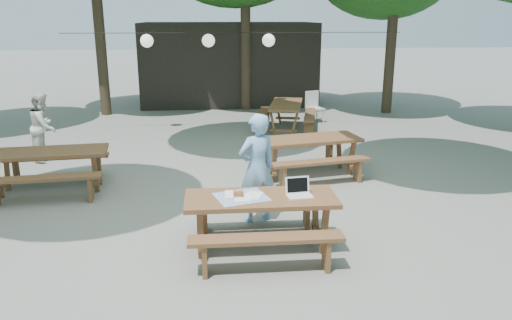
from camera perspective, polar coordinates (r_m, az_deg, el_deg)
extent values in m
plane|color=slate|center=(8.15, -3.55, -5.77)|extent=(80.00, 80.00, 0.00)
cube|color=black|center=(18.14, -3.14, 11.01)|extent=(6.00, 3.00, 2.80)
cube|color=brown|center=(6.59, 0.56, -4.45)|extent=(2.00, 0.80, 0.06)
cube|color=brown|center=(6.10, 1.19, -8.98)|extent=(1.90, 0.28, 0.05)
cube|color=brown|center=(7.29, 0.04, -4.64)|extent=(1.90, 0.28, 0.05)
cube|color=brown|center=(6.73, 0.56, -7.44)|extent=(1.70, 0.70, 0.69)
cube|color=brown|center=(9.52, -22.66, 0.81)|extent=(2.07, 0.99, 0.06)
cube|color=brown|center=(8.99, -23.25, -1.93)|extent=(1.92, 0.47, 0.05)
cube|color=brown|center=(10.21, -21.81, 0.30)|extent=(1.92, 0.47, 0.05)
cube|color=brown|center=(9.62, -22.42, -1.34)|extent=(1.76, 0.86, 0.69)
cube|color=brown|center=(9.77, 6.03, 2.36)|extent=(2.12, 1.17, 0.06)
cube|color=brown|center=(9.27, 7.49, -0.19)|extent=(1.92, 0.64, 0.05)
cube|color=brown|center=(10.42, 4.64, 1.75)|extent=(1.92, 0.64, 0.05)
cube|color=brown|center=(9.87, 5.97, 0.25)|extent=(1.80, 1.01, 0.69)
cube|color=brown|center=(13.62, 3.47, 6.37)|extent=(1.22, 2.13, 0.06)
cube|color=brown|center=(13.64, 6.18, 5.16)|extent=(0.69, 1.92, 0.05)
cube|color=brown|center=(13.72, 0.73, 5.33)|extent=(0.69, 1.92, 0.05)
cube|color=brown|center=(13.68, 3.44, 4.82)|extent=(1.06, 1.81, 0.69)
imported|color=#80B3E9|center=(7.49, 0.12, -0.94)|extent=(0.72, 0.62, 1.67)
imported|color=silver|center=(11.69, -23.12, 3.55)|extent=(0.57, 0.73, 1.49)
cube|color=silver|center=(14.84, 6.78, 5.85)|extent=(0.57, 0.57, 0.04)
cube|color=silver|center=(14.96, 6.39, 6.96)|extent=(0.43, 0.19, 0.48)
cube|color=silver|center=(14.88, 6.75, 5.05)|extent=(0.54, 0.54, 0.38)
cube|color=white|center=(6.60, 5.01, -4.12)|extent=(0.36, 0.27, 0.02)
cube|color=white|center=(6.67, 4.74, -2.85)|extent=(0.33, 0.10, 0.23)
cube|color=black|center=(6.66, 4.76, -2.87)|extent=(0.28, 0.08, 0.19)
cube|color=#365BB8|center=(6.56, -1.69, -4.25)|extent=(0.78, 0.71, 0.01)
cube|color=white|center=(6.53, -1.55, -4.29)|extent=(0.21, 0.30, 0.00)
cube|color=white|center=(6.60, -0.33, -4.04)|extent=(0.30, 0.35, 0.00)
cube|color=white|center=(6.65, -2.67, -3.90)|extent=(0.22, 0.30, 0.00)
cube|color=brown|center=(6.56, -2.03, -3.86)|extent=(0.13, 0.09, 0.06)
cylinder|color=black|center=(13.58, -2.43, 14.34)|extent=(9.00, 0.02, 0.02)
sphere|color=white|center=(13.66, -12.36, 13.16)|extent=(0.34, 0.34, 0.34)
sphere|color=white|center=(13.57, -5.46, 13.43)|extent=(0.34, 0.34, 0.34)
sphere|color=white|center=(13.66, 1.46, 13.52)|extent=(0.34, 0.34, 0.34)
cylinder|color=#2D2319|center=(16.39, -17.45, 13.89)|extent=(0.32, 0.32, 5.16)
cylinder|color=#2D2319|center=(16.60, -1.21, 14.79)|extent=(0.32, 0.32, 5.26)
cylinder|color=#2D2319|center=(16.59, 15.16, 12.50)|extent=(0.32, 0.32, 4.24)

